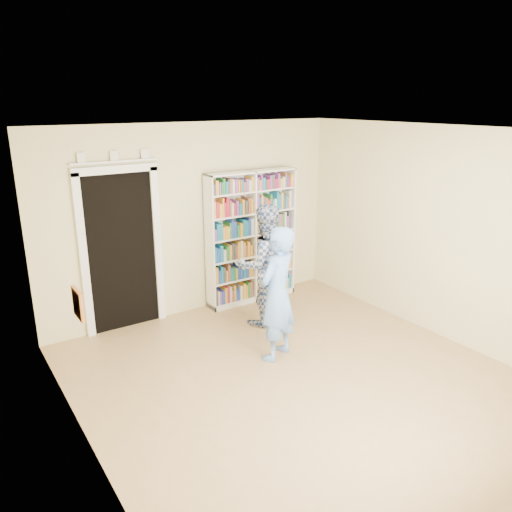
{
  "coord_description": "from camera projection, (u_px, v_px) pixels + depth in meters",
  "views": [
    {
      "loc": [
        -3.1,
        -3.72,
        3.0
      ],
      "look_at": [
        -0.03,
        0.9,
        1.24
      ],
      "focal_mm": 35.0,
      "sensor_mm": 36.0,
      "label": 1
    }
  ],
  "objects": [
    {
      "name": "wall_left",
      "position": [
        83.0,
        319.0,
        3.9
      ],
      "size": [
        0.0,
        5.0,
        5.0
      ],
      "primitive_type": "plane",
      "rotation": [
        1.57,
        0.0,
        1.57
      ],
      "color": "beige",
      "rests_on": "floor"
    },
    {
      "name": "man_plaid",
      "position": [
        264.0,
        265.0,
        6.74
      ],
      "size": [
        0.92,
        0.77,
        1.68
      ],
      "primitive_type": "imported",
      "rotation": [
        0.0,
        0.0,
        2.97
      ],
      "color": "navy",
      "rests_on": "floor"
    },
    {
      "name": "paper_sheet",
      "position": [
        275.0,
        257.0,
        6.6
      ],
      "size": [
        0.19,
        0.09,
        0.29
      ],
      "primitive_type": "cube",
      "rotation": [
        0.0,
        0.0,
        0.41
      ],
      "color": "white",
      "rests_on": "man_plaid"
    },
    {
      "name": "wall_right",
      "position": [
        446.0,
        235.0,
        6.27
      ],
      "size": [
        0.0,
        5.0,
        5.0
      ],
      "primitive_type": "plane",
      "rotation": [
        1.57,
        0.0,
        -1.57
      ],
      "color": "beige",
      "rests_on": "floor"
    },
    {
      "name": "man_blue",
      "position": [
        277.0,
        294.0,
        5.83
      ],
      "size": [
        0.7,
        0.59,
        1.62
      ],
      "primitive_type": "imported",
      "rotation": [
        0.0,
        0.0,
        3.55
      ],
      "color": "#6797E6",
      "rests_on": "floor"
    },
    {
      "name": "wall_art",
      "position": [
        78.0,
        304.0,
        4.05
      ],
      "size": [
        0.03,
        0.25,
        0.25
      ],
      "primitive_type": "cube",
      "color": "brown",
      "rests_on": "wall_left"
    },
    {
      "name": "ceiling",
      "position": [
        311.0,
        131.0,
        4.68
      ],
      "size": [
        5.0,
        5.0,
        0.0
      ],
      "primitive_type": "plane",
      "rotation": [
        3.14,
        0.0,
        0.0
      ],
      "color": "white",
      "rests_on": "wall_back"
    },
    {
      "name": "doorway",
      "position": [
        121.0,
        244.0,
        6.52
      ],
      "size": [
        1.1,
        0.08,
        2.43
      ],
      "color": "black",
      "rests_on": "floor"
    },
    {
      "name": "floor",
      "position": [
        303.0,
        383.0,
        5.49
      ],
      "size": [
        5.0,
        5.0,
        0.0
      ],
      "primitive_type": "plane",
      "color": "#A17D4E",
      "rests_on": "ground"
    },
    {
      "name": "bookshelf",
      "position": [
        251.0,
        237.0,
        7.5
      ],
      "size": [
        1.45,
        0.27,
        2.0
      ],
      "rotation": [
        0.0,
        0.0,
        0.12
      ],
      "color": "white",
      "rests_on": "floor"
    },
    {
      "name": "wall_back",
      "position": [
        195.0,
        220.0,
        7.07
      ],
      "size": [
        4.5,
        0.0,
        4.5
      ],
      "primitive_type": "plane",
      "rotation": [
        1.57,
        0.0,
        0.0
      ],
      "color": "beige",
      "rests_on": "floor"
    }
  ]
}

